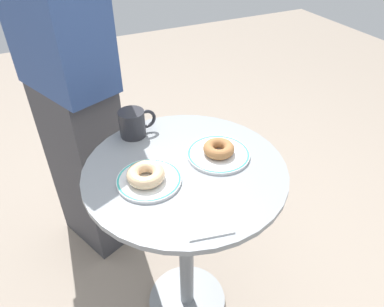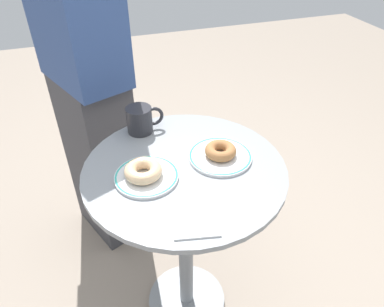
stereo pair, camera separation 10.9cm
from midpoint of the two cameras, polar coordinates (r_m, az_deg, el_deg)
name	(u,v)px [view 1 (the left image)]	position (r m, az deg, el deg)	size (l,w,h in m)	color
ground_plane	(187,303)	(1.70, -2.78, -22.89)	(7.00, 7.00, 0.02)	gray
cafe_table	(186,220)	(1.27, -3.49, -10.77)	(0.64, 0.64, 0.76)	gray
plate_left	(149,180)	(1.06, -9.84, -4.30)	(0.19, 0.19, 0.01)	white
plate_right	(218,154)	(1.15, 1.56, -0.20)	(0.20, 0.20, 0.01)	white
donut_glazed	(146,174)	(1.05, -10.40, -3.45)	(0.11, 0.11, 0.04)	#E0B789
donut_cinnamon	(219,149)	(1.13, 1.58, 0.70)	(0.10, 0.10, 0.03)	#A36B3D
paper_napkin	(206,219)	(0.94, -1.09, -10.54)	(0.12, 0.13, 0.01)	white
coffee_mug	(133,123)	(1.25, -11.90, 4.69)	(0.13, 0.09, 0.09)	#28282D
person_figure	(70,86)	(1.51, -21.06, 10.09)	(0.35, 0.44, 1.69)	#3D3D42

